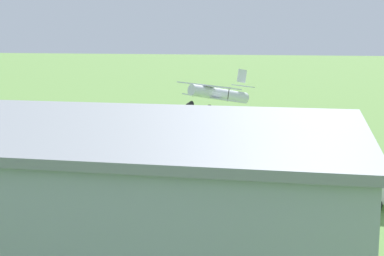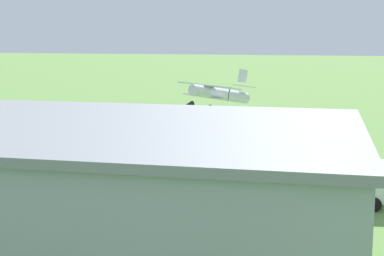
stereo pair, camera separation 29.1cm
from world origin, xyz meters
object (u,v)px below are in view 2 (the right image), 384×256
object	(u,v)px
person_at_fence_line	(271,202)
person_walking_on_apron	(58,174)
person_crossing_taxiway	(59,187)
biplane	(218,94)
truck_flatbed_blue	(336,181)
person_near_hangar_door	(85,186)
hangar	(68,208)
person_by_parked_cars	(128,179)

from	to	relation	value
person_at_fence_line	person_walking_on_apron	bearing A→B (deg)	-15.53
person_at_fence_line	person_crossing_taxiway	size ratio (longest dim) A/B	1.09
biplane	person_walking_on_apron	world-z (taller)	biplane
truck_flatbed_blue	person_near_hangar_door	distance (m)	17.37
hangar	person_crossing_taxiway	bearing A→B (deg)	-64.91
truck_flatbed_blue	biplane	bearing A→B (deg)	-58.87
person_crossing_taxiway	person_at_fence_line	bearing A→B (deg)	175.45
hangar	person_near_hangar_door	size ratio (longest dim) A/B	15.92
truck_flatbed_blue	person_near_hangar_door	xyz separation A→B (m)	(17.30, 1.37, -0.84)
biplane	person_crossing_taxiway	distance (m)	21.69
hangar	person_by_parked_cars	xyz separation A→B (m)	(2.30, -16.66, -3.02)
truck_flatbed_blue	person_crossing_taxiway	bearing A→B (deg)	5.90
truck_flatbed_blue	person_at_fence_line	size ratio (longest dim) A/B	4.12
hangar	person_walking_on_apron	distance (m)	19.10
person_near_hangar_door	person_at_fence_line	distance (m)	13.27
person_near_hangar_door	person_walking_on_apron	size ratio (longest dim) A/B	0.92
truck_flatbed_blue	person_crossing_taxiway	world-z (taller)	truck_flatbed_blue
hangar	person_by_parked_cars	size ratio (longest dim) A/B	14.97
biplane	person_by_parked_cars	bearing A→B (deg)	75.65
person_at_fence_line	biplane	bearing A→B (deg)	-72.72
biplane	person_at_fence_line	distance (m)	22.09
hangar	biplane	size ratio (longest dim) A/B	3.25
truck_flatbed_blue	person_at_fence_line	distance (m)	5.26
person_by_parked_cars	person_at_fence_line	bearing A→B (deg)	158.99
person_near_hangar_door	person_at_fence_line	world-z (taller)	person_at_fence_line
biplane	person_by_parked_cars	xyz separation A→B (m)	(4.24, 16.55, -4.55)
person_at_fence_line	person_by_parked_cars	bearing A→B (deg)	-21.01
person_near_hangar_door	person_walking_on_apron	xyz separation A→B (m)	(3.17, -2.77, 0.07)
person_crossing_taxiway	biplane	bearing A→B (deg)	-113.27
biplane	truck_flatbed_blue	size ratio (longest dim) A/B	1.12
hangar	truck_flatbed_blue	bearing A→B (deg)	-128.54
person_walking_on_apron	person_by_parked_cars	xyz separation A→B (m)	(-5.66, 0.44, -0.02)
truck_flatbed_blue	person_walking_on_apron	world-z (taller)	truck_flatbed_blue
biplane	person_crossing_taxiway	bearing A→B (deg)	66.73
biplane	person_walking_on_apron	distance (m)	19.44
biplane	person_near_hangar_door	bearing A→B (deg)	70.39
biplane	person_crossing_taxiway	size ratio (longest dim) A/B	5.03
truck_flatbed_blue	person_walking_on_apron	distance (m)	20.53
biplane	person_at_fence_line	xyz separation A→B (m)	(-6.42, 20.64, -4.55)
person_walking_on_apron	hangar	bearing A→B (deg)	114.96
person_at_fence_line	truck_flatbed_blue	bearing A→B (deg)	-142.92
biplane	person_crossing_taxiway	xyz separation A→B (m)	(8.37, 19.47, -4.63)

